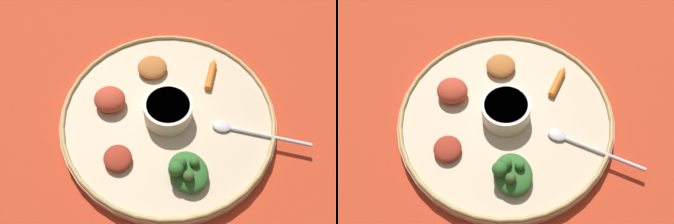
% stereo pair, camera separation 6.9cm
% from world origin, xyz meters
% --- Properties ---
extents(ground_plane, '(2.40, 2.40, 0.00)m').
position_xyz_m(ground_plane, '(0.00, 0.00, 0.00)').
color(ground_plane, '#B7381E').
extents(platter, '(0.40, 0.40, 0.02)m').
position_xyz_m(platter, '(0.00, 0.00, 0.01)').
color(platter, '#C6B293').
rests_on(platter, ground_plane).
extents(platter_rim, '(0.40, 0.40, 0.01)m').
position_xyz_m(platter_rim, '(0.00, 0.00, 0.02)').
color(platter_rim, tan).
rests_on(platter_rim, platter).
extents(center_bowl, '(0.09, 0.09, 0.04)m').
position_xyz_m(center_bowl, '(0.00, 0.00, 0.04)').
color(center_bowl, beige).
rests_on(center_bowl, platter).
extents(spoon, '(0.12, 0.16, 0.01)m').
position_xyz_m(spoon, '(-0.08, 0.12, 0.03)').
color(spoon, silver).
rests_on(spoon, platter).
extents(greens_pile, '(0.08, 0.09, 0.05)m').
position_xyz_m(greens_pile, '(0.05, 0.11, 0.04)').
color(greens_pile, '#2D6628').
rests_on(greens_pile, platter).
extents(carrot_near_spoon, '(0.07, 0.05, 0.01)m').
position_xyz_m(carrot_near_spoon, '(-0.13, -0.01, 0.03)').
color(carrot_near_spoon, orange).
rests_on(carrot_near_spoon, platter).
extents(mound_berbere_red, '(0.08, 0.08, 0.03)m').
position_xyz_m(mound_berbere_red, '(0.06, -0.09, 0.04)').
color(mound_berbere_red, '#B73D28').
rests_on(mound_berbere_red, platter).
extents(mound_beet, '(0.07, 0.07, 0.02)m').
position_xyz_m(mound_beet, '(0.12, 0.01, 0.03)').
color(mound_beet, maroon).
rests_on(mound_beet, platter).
extents(mound_chickpea, '(0.08, 0.08, 0.02)m').
position_xyz_m(mound_chickpea, '(-0.05, -0.10, 0.03)').
color(mound_chickpea, '#B2662D').
rests_on(mound_chickpea, platter).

